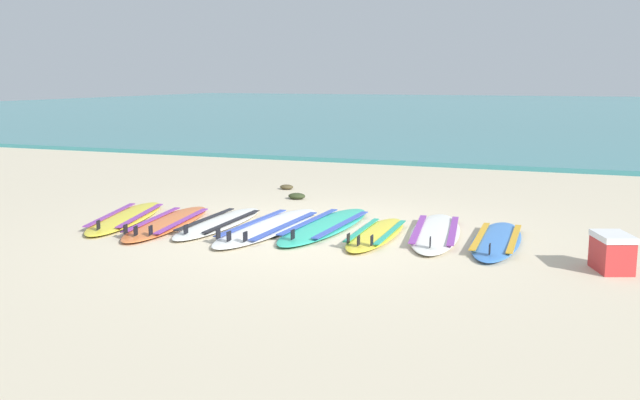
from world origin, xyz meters
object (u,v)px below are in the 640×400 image
surfboard_3 (269,227)px  cooler_box (612,252)px  surfboard_6 (435,232)px  surfboard_5 (376,234)px  surfboard_2 (219,223)px  surfboard_7 (497,240)px  surfboard_1 (168,223)px  surfboard_4 (325,226)px  surfboard_0 (126,217)px

surfboard_3 → cooler_box: cooler_box is taller
surfboard_6 → surfboard_5: bearing=-152.0°
surfboard_2 → surfboard_7: 3.50m
surfboard_2 → surfboard_3: same height
surfboard_5 → surfboard_7: same height
surfboard_3 → surfboard_1: bearing=-169.6°
surfboard_2 → surfboard_7: (3.48, 0.29, 0.00)m
surfboard_4 → cooler_box: (3.34, -0.84, 0.16)m
surfboard_5 → cooler_box: bearing=-13.3°
surfboard_2 → surfboard_3: 0.71m
surfboard_0 → surfboard_3: bearing=4.3°
surfboard_1 → surfboard_5: same height
surfboard_0 → surfboard_3: 2.05m
surfboard_0 → surfboard_6: (4.07, 0.59, -0.00)m
surfboard_2 → surfboard_4: same height
surfboard_4 → surfboard_6: (1.39, 0.12, 0.00)m
surfboard_5 → surfboard_6: size_ratio=0.83×
surfboard_3 → surfboard_4: bearing=26.6°
surfboard_1 → surfboard_7: same height
surfboard_6 → cooler_box: size_ratio=4.44×
surfboard_2 → surfboard_4: bearing=13.8°
surfboard_0 → surfboard_2: bearing=6.1°
surfboard_2 → surfboard_6: (2.73, 0.45, -0.00)m
surfboard_3 → surfboard_4: (0.64, 0.32, -0.00)m
surfboard_0 → surfboard_5: bearing=4.1°
surfboard_1 → surfboard_7: bearing=7.2°
surfboard_0 → surfboard_7: (4.83, 0.43, 0.00)m
surfboard_1 → surfboard_6: size_ratio=1.00×
surfboard_1 → cooler_box: bearing=-3.0°
surfboard_4 → surfboard_5: (0.74, -0.23, 0.00)m
surfboard_2 → cooler_box: cooler_box is taller
surfboard_1 → surfboard_4: 2.05m
surfboard_0 → surfboard_1: bearing=-7.2°
surfboard_4 → surfboard_6: bearing=4.8°
surfboard_2 → surfboard_0: bearing=-173.9°
surfboard_5 → surfboard_3: bearing=-176.2°
surfboard_2 → surfboard_5: (2.09, 0.10, 0.00)m
surfboard_3 → surfboard_2: bearing=-179.1°
surfboard_2 → surfboard_3: (0.71, 0.01, 0.00)m
surfboard_1 → surfboard_6: same height
surfboard_5 → surfboard_6: 0.73m
surfboard_1 → surfboard_3: size_ratio=0.92×
surfboard_0 → surfboard_5: same height
surfboard_5 → surfboard_7: 1.41m
surfboard_4 → surfboard_5: 0.77m
surfboard_0 → surfboard_6: same height
surfboard_5 → surfboard_7: size_ratio=0.92×
surfboard_0 → surfboard_3: (2.05, 0.15, 0.00)m
cooler_box → surfboard_2: bearing=173.8°
surfboard_7 → cooler_box: size_ratio=3.99×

